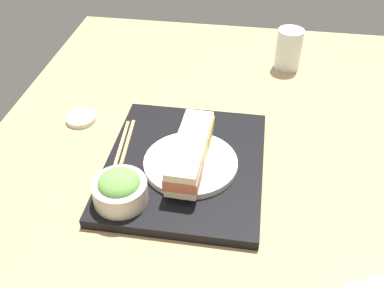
{
  "coord_description": "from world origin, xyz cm",
  "views": [
    {
      "loc": [
        69.53,
        8.71,
        63.77
      ],
      "look_at": [
        -0.64,
        -2.2,
        5.0
      ],
      "focal_mm": 41.36,
      "sensor_mm": 36.0,
      "label": 1
    }
  ],
  "objects_px": {
    "sandwich_near": "(197,130)",
    "chopsticks_pair": "(123,149)",
    "small_sauce_dish": "(81,119)",
    "sandwich_far": "(184,174)",
    "drinking_glass": "(289,49)",
    "salad_bowl": "(120,189)",
    "sandwich_middle": "(191,151)",
    "sandwich_plate": "(191,163)"
  },
  "relations": [
    {
      "from": "sandwich_near",
      "to": "chopsticks_pair",
      "type": "relative_size",
      "value": 0.43
    },
    {
      "from": "small_sauce_dish",
      "to": "sandwich_far",
      "type": "bearing_deg",
      "value": 53.42
    },
    {
      "from": "sandwich_near",
      "to": "drinking_glass",
      "type": "height_order",
      "value": "drinking_glass"
    },
    {
      "from": "sandwich_near",
      "to": "small_sauce_dish",
      "type": "height_order",
      "value": "sandwich_near"
    },
    {
      "from": "sandwich_far",
      "to": "small_sauce_dish",
      "type": "xyz_separation_m",
      "value": [
        -0.21,
        -0.29,
        -0.06
      ]
    },
    {
      "from": "sandwich_near",
      "to": "salad_bowl",
      "type": "bearing_deg",
      "value": -32.4
    },
    {
      "from": "sandwich_middle",
      "to": "chopsticks_pair",
      "type": "bearing_deg",
      "value": -99.61
    },
    {
      "from": "sandwich_middle",
      "to": "small_sauce_dish",
      "type": "xyz_separation_m",
      "value": [
        -0.14,
        -0.29,
        -0.06
      ]
    },
    {
      "from": "chopsticks_pair",
      "to": "drinking_glass",
      "type": "xyz_separation_m",
      "value": [
        -0.45,
        0.35,
        0.03
      ]
    },
    {
      "from": "sandwich_far",
      "to": "small_sauce_dish",
      "type": "bearing_deg",
      "value": -126.58
    },
    {
      "from": "sandwich_plate",
      "to": "salad_bowl",
      "type": "bearing_deg",
      "value": -45.08
    },
    {
      "from": "sandwich_middle",
      "to": "sandwich_far",
      "type": "bearing_deg",
      "value": -1.88
    },
    {
      "from": "salad_bowl",
      "to": "chopsticks_pair",
      "type": "height_order",
      "value": "salad_bowl"
    },
    {
      "from": "sandwich_middle",
      "to": "salad_bowl",
      "type": "distance_m",
      "value": 0.16
    },
    {
      "from": "salad_bowl",
      "to": "chopsticks_pair",
      "type": "relative_size",
      "value": 0.53
    },
    {
      "from": "sandwich_plate",
      "to": "sandwich_middle",
      "type": "distance_m",
      "value": 0.03
    },
    {
      "from": "drinking_glass",
      "to": "sandwich_near",
      "type": "bearing_deg",
      "value": -25.83
    },
    {
      "from": "sandwich_far",
      "to": "chopsticks_pair",
      "type": "bearing_deg",
      "value": -122.73
    },
    {
      "from": "chopsticks_pair",
      "to": "sandwich_middle",
      "type": "bearing_deg",
      "value": 80.39
    },
    {
      "from": "salad_bowl",
      "to": "sandwich_middle",
      "type": "bearing_deg",
      "value": 134.92
    },
    {
      "from": "sandwich_near",
      "to": "small_sauce_dish",
      "type": "xyz_separation_m",
      "value": [
        -0.07,
        -0.29,
        -0.06
      ]
    },
    {
      "from": "sandwich_near",
      "to": "chopsticks_pair",
      "type": "height_order",
      "value": "sandwich_near"
    },
    {
      "from": "chopsticks_pair",
      "to": "small_sauce_dish",
      "type": "relative_size",
      "value": 2.75
    },
    {
      "from": "salad_bowl",
      "to": "small_sauce_dish",
      "type": "relative_size",
      "value": 1.46
    },
    {
      "from": "sandwich_plate",
      "to": "sandwich_middle",
      "type": "height_order",
      "value": "sandwich_middle"
    },
    {
      "from": "sandwich_plate",
      "to": "salad_bowl",
      "type": "height_order",
      "value": "salad_bowl"
    },
    {
      "from": "sandwich_plate",
      "to": "salad_bowl",
      "type": "xyz_separation_m",
      "value": [
        0.11,
        -0.11,
        0.02
      ]
    },
    {
      "from": "sandwich_near",
      "to": "chopsticks_pair",
      "type": "xyz_separation_m",
      "value": [
        0.04,
        -0.15,
        -0.04
      ]
    },
    {
      "from": "sandwich_middle",
      "to": "drinking_glass",
      "type": "distance_m",
      "value": 0.52
    },
    {
      "from": "sandwich_middle",
      "to": "salad_bowl",
      "type": "relative_size",
      "value": 0.79
    },
    {
      "from": "chopsticks_pair",
      "to": "small_sauce_dish",
      "type": "height_order",
      "value": "chopsticks_pair"
    },
    {
      "from": "sandwich_plate",
      "to": "drinking_glass",
      "type": "height_order",
      "value": "drinking_glass"
    },
    {
      "from": "sandwich_plate",
      "to": "small_sauce_dish",
      "type": "xyz_separation_m",
      "value": [
        -0.14,
        -0.29,
        -0.02
      ]
    },
    {
      "from": "sandwich_near",
      "to": "drinking_glass",
      "type": "bearing_deg",
      "value": 154.17
    },
    {
      "from": "sandwich_near",
      "to": "drinking_glass",
      "type": "relative_size",
      "value": 0.74
    },
    {
      "from": "sandwich_near",
      "to": "small_sauce_dish",
      "type": "distance_m",
      "value": 0.31
    },
    {
      "from": "salad_bowl",
      "to": "sandwich_plate",
      "type": "bearing_deg",
      "value": 134.92
    },
    {
      "from": "sandwich_near",
      "to": "chopsticks_pair",
      "type": "distance_m",
      "value": 0.16
    },
    {
      "from": "sandwich_near",
      "to": "sandwich_far",
      "type": "xyz_separation_m",
      "value": [
        0.14,
        -0.0,
        0.0
      ]
    },
    {
      "from": "sandwich_middle",
      "to": "salad_bowl",
      "type": "xyz_separation_m",
      "value": [
        0.11,
        -0.11,
        -0.01
      ]
    },
    {
      "from": "sandwich_plate",
      "to": "sandwich_far",
      "type": "relative_size",
      "value": 2.42
    },
    {
      "from": "sandwich_far",
      "to": "salad_bowl",
      "type": "distance_m",
      "value": 0.12
    }
  ]
}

